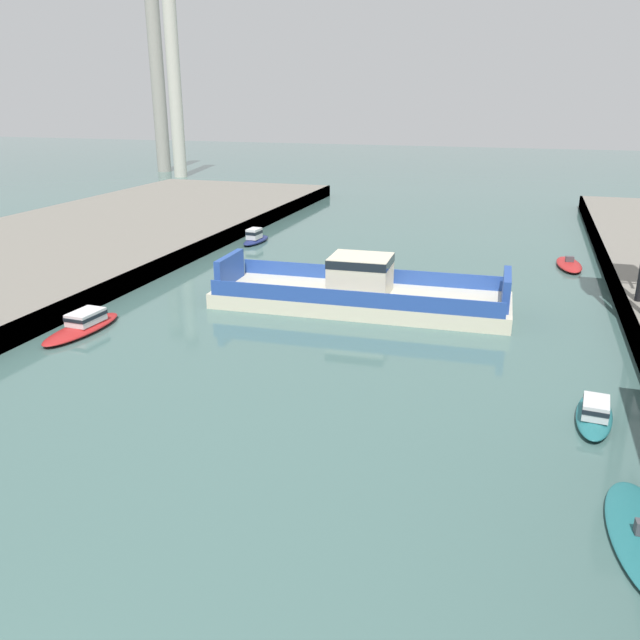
{
  "coord_description": "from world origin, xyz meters",
  "views": [
    {
      "loc": [
        11.16,
        -7.83,
        14.79
      ],
      "look_at": [
        0.0,
        27.41,
        2.0
      ],
      "focal_mm": 36.49,
      "sensor_mm": 36.0,
      "label": 1
    }
  ],
  "objects": [
    {
      "name": "chain_ferry",
      "position": [
        0.19,
        36.54,
        1.15
      ],
      "size": [
        21.74,
        7.44,
        3.87
      ],
      "color": "beige",
      "rests_on": "ground"
    },
    {
      "name": "moored_boat_near_left",
      "position": [
        15.27,
        22.68,
        0.46
      ],
      "size": [
        2.13,
        5.44,
        1.24
      ],
      "color": "#237075",
      "rests_on": "ground"
    },
    {
      "name": "moored_boat_near_right",
      "position": [
        15.42,
        53.72,
        0.28
      ],
      "size": [
        2.68,
        6.13,
        1.03
      ],
      "color": "red",
      "rests_on": "ground"
    },
    {
      "name": "moored_boat_mid_right",
      "position": [
        -15.98,
        26.0,
        0.48
      ],
      "size": [
        2.55,
        7.02,
        1.3
      ],
      "color": "red",
      "rests_on": "ground"
    },
    {
      "name": "moored_boat_far_left",
      "position": [
        -15.79,
        54.58,
        0.59
      ],
      "size": [
        1.87,
        5.06,
        1.6
      ],
      "color": "navy",
      "rests_on": "ground"
    },
    {
      "name": "smokestack_distant_a",
      "position": [
        -52.7,
        105.14,
        18.54
      ],
      "size": [
        2.61,
        2.61,
        35.03
      ],
      "color": "beige",
      "rests_on": "ground"
    },
    {
      "name": "smokestack_distant_b",
      "position": [
        -60.58,
        112.6,
        19.22
      ],
      "size": [
        2.91,
        2.91,
        36.37
      ],
      "color": "#9E998E",
      "rests_on": "ground"
    }
  ]
}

